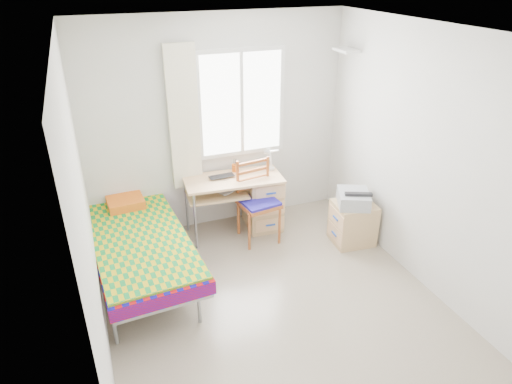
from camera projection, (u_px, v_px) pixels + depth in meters
floor at (272, 300)px, 4.63m from camera, size 3.50×3.50×0.00m
ceiling at (278, 31)px, 3.45m from camera, size 3.50×3.50×0.00m
wall_back at (218, 126)px, 5.50m from camera, size 3.20×0.00×3.20m
wall_left at (85, 217)px, 3.53m from camera, size 0.00×3.50×3.50m
wall_right at (422, 160)px, 4.55m from camera, size 0.00×3.50×3.50m
window at (241, 104)px, 5.46m from camera, size 1.10×0.04×1.30m
curtain at (184, 119)px, 5.24m from camera, size 0.35×0.05×1.70m
floating_shelf at (346, 50)px, 5.30m from camera, size 0.20×0.32×0.03m
bed at (139, 240)px, 4.85m from camera, size 1.07×2.09×0.88m
desk at (257, 198)px, 5.75m from camera, size 1.22×0.64×0.74m
chair at (258, 196)px, 5.46m from camera, size 0.49×0.49×1.00m
cabinet at (353, 223)px, 5.49m from camera, size 0.51×0.46×0.52m
printer at (353, 198)px, 5.32m from camera, size 0.48×0.51×0.18m
laptop at (223, 178)px, 5.47m from camera, size 0.31×0.21×0.02m
pen_cup at (235, 168)px, 5.66m from camera, size 0.08×0.08×0.09m
task_lamp at (270, 156)px, 5.51m from camera, size 0.21×0.31×0.37m
book at (218, 193)px, 5.47m from camera, size 0.24×0.27×0.02m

